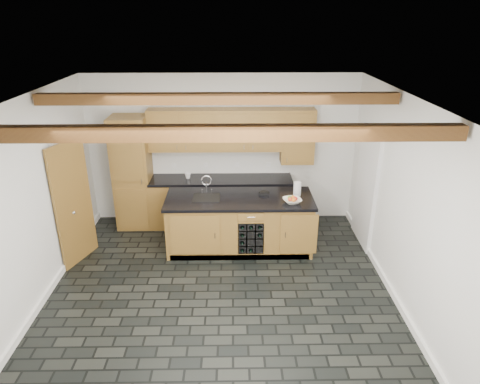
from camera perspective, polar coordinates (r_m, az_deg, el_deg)
The scene contains 10 objects.
ground at distance 6.44m, azimuth -2.64°, elevation -13.08°, with size 5.00×5.00×0.00m, color black.
room_shell at distance 6.18m, azimuth -3.56°, elevation 1.44°, with size 5.01×5.00×5.00m.
back_cabinetry at distance 7.98m, azimuth -5.04°, elevation 2.22°, with size 3.65×0.62×2.20m.
island at distance 7.29m, azimuth -0.03°, elevation -4.16°, with size 2.48×0.96×0.93m.
faucet at distance 7.14m, azimuth -4.51°, elevation -0.43°, with size 0.45×0.40×0.34m.
kitchen_scale at distance 7.24m, azimuth 3.20°, elevation -0.13°, with size 0.18×0.12×0.05m.
fruit_bowl at distance 6.96m, azimuth 6.98°, elevation -1.16°, with size 0.29×0.29×0.07m, color white.
fruit_cluster at distance 6.94m, azimuth 6.99°, elevation -0.87°, with size 0.16×0.17×0.07m.
paper_towel at distance 7.21m, azimuth 7.64°, elevation 0.41°, with size 0.13×0.13×0.24m, color white.
mug at distance 7.99m, azimuth -6.97°, elevation 2.19°, with size 0.11×0.11×0.11m, color white.
Camera 1 is at (0.20, -5.22, 3.77)m, focal length 32.00 mm.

